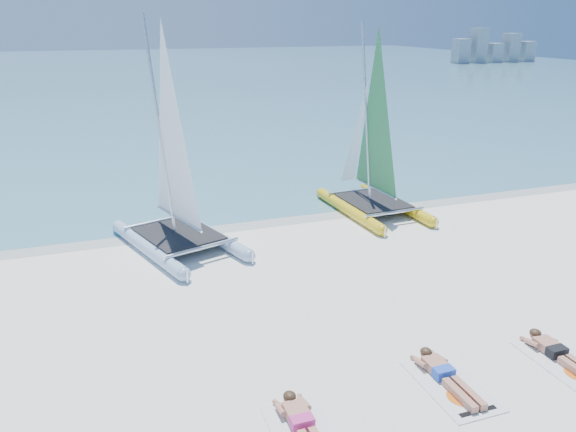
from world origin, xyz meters
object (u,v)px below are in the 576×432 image
sunbather_b (445,374)px  catamaran_blue (173,180)px  sunbather_c (558,353)px  towel_b (451,385)px  catamaran_yellow (369,151)px  sunbather_a (303,424)px  towel_c (565,363)px

sunbather_b → catamaran_blue: bearing=113.6°
catamaran_blue → sunbather_c: bearing=-71.6°
towel_b → sunbather_c: (2.43, 0.04, 0.11)m
catamaran_yellow → sunbather_b: (-3.16, -9.26, -1.86)m
towel_b → sunbather_c: 2.43m
catamaran_blue → catamaran_yellow: (6.64, 1.27, 0.04)m
catamaran_yellow → towel_b: 10.16m
sunbather_b → catamaran_yellow: bearing=71.2°
sunbather_a → sunbather_b: 2.89m
towel_c → sunbather_c: bearing=90.0°
catamaran_blue → towel_c: (5.91, -8.32, -1.93)m
catamaran_blue → sunbather_b: (3.48, -7.98, -1.82)m
catamaran_yellow → sunbather_a: bearing=-125.0°
catamaran_blue → sunbather_c: 10.22m
towel_b → catamaran_blue: bearing=113.1°
towel_b → sunbather_a: bearing=-176.3°
catamaran_blue → catamaran_yellow: catamaran_blue is taller
sunbather_a → towel_b: bearing=3.7°
catamaran_blue → towel_c: size_ratio=3.51×
towel_b → catamaran_yellow: bearing=71.5°
catamaran_yellow → towel_c: 9.82m
catamaran_yellow → sunbather_a: 11.52m
catamaran_yellow → towel_b: (-3.16, -9.45, -1.97)m
catamaran_blue → catamaran_yellow: bearing=-6.8°
towel_b → sunbather_b: size_ratio=1.07×
catamaran_yellow → towel_b: catamaran_yellow is taller
sunbather_b → towel_c: size_ratio=0.93×
sunbather_a → sunbather_b: size_ratio=1.00×
sunbather_b → towel_c: 2.46m
towel_b → towel_c: 2.43m
sunbather_a → towel_c: (5.30, 0.04, -0.11)m
catamaran_blue → towel_b: bearing=-84.6°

